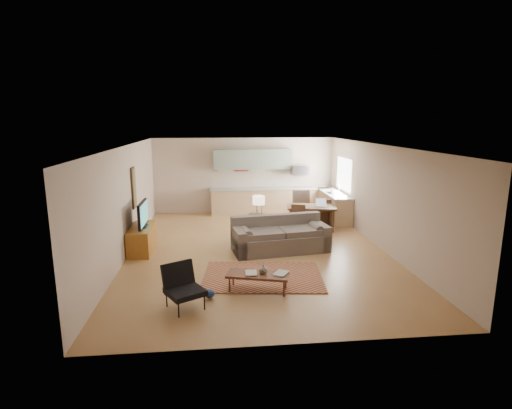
{
  "coord_description": "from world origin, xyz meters",
  "views": [
    {
      "loc": [
        -1.04,
        -9.87,
        3.31
      ],
      "look_at": [
        0.0,
        0.3,
        1.15
      ],
      "focal_mm": 28.0,
      "sensor_mm": 36.0,
      "label": 1
    }
  ],
  "objects": [
    {
      "name": "laptop",
      "position": [
        2.15,
        1.73,
        0.86
      ],
      "size": [
        0.33,
        0.26,
        0.23
      ],
      "primitive_type": null,
      "rotation": [
        0.0,
        0.0,
        -0.08
      ],
      "color": "#A5A8AD",
      "rests_on": "dining_table"
    },
    {
      "name": "room",
      "position": [
        0.0,
        0.0,
        1.35
      ],
      "size": [
        9.0,
        9.0,
        9.0
      ],
      "color": "#9C6E40",
      "rests_on": "ground"
    },
    {
      "name": "kitchen_range",
      "position": [
        2.0,
        4.18,
        0.45
      ],
      "size": [
        0.62,
        0.62,
        0.9
      ],
      "primitive_type": "cube",
      "color": "#A5A8AD",
      "rests_on": "ground"
    },
    {
      "name": "kitchen_counter_back",
      "position": [
        0.9,
        4.18,
        0.46
      ],
      "size": [
        4.26,
        0.64,
        0.92
      ],
      "primitive_type": null,
      "color": "tan",
      "rests_on": "ground"
    },
    {
      "name": "soap_bottle",
      "position": [
        2.83,
        2.86,
        1.02
      ],
      "size": [
        0.11,
        0.12,
        0.19
      ],
      "primitive_type": "imported",
      "rotation": [
        0.0,
        0.0,
        0.16
      ],
      "color": "beige",
      "rests_on": "kitchen_counter_right"
    },
    {
      "name": "book_a",
      "position": [
        -0.5,
        -2.52,
        0.38
      ],
      "size": [
        0.25,
        0.32,
        0.03
      ],
      "primitive_type": "imported",
      "rotation": [
        0.0,
        0.0,
        -0.05
      ],
      "color": "maroon",
      "rests_on": "coffee_table"
    },
    {
      "name": "dining_chair_near",
      "position": [
        1.32,
        1.28,
        0.44
      ],
      "size": [
        0.53,
        0.55,
        0.88
      ],
      "primitive_type": null,
      "rotation": [
        0.0,
        0.0,
        -0.31
      ],
      "color": "#3A2317",
      "rests_on": "floor"
    },
    {
      "name": "tv",
      "position": [
        -2.9,
        0.23,
        0.97
      ],
      "size": [
        0.11,
        1.08,
        0.65
      ],
      "primitive_type": null,
      "color": "black",
      "rests_on": "tv_credenza"
    },
    {
      "name": "book_b",
      "position": [
        0.1,
        -2.53,
        0.38
      ],
      "size": [
        0.52,
        0.53,
        0.02
      ],
      "primitive_type": "imported",
      "rotation": [
        0.0,
        0.0,
        -0.56
      ],
      "color": "navy",
      "rests_on": "coffee_table"
    },
    {
      "name": "table_lamp",
      "position": [
        0.15,
        1.03,
        0.98
      ],
      "size": [
        0.46,
        0.46,
        0.56
      ],
      "primitive_type": null,
      "rotation": [
        0.0,
        0.0,
        -0.54
      ],
      "color": "beige",
      "rests_on": "console_table"
    },
    {
      "name": "tv_credenza",
      "position": [
        -2.96,
        0.23,
        0.32
      ],
      "size": [
        0.54,
        1.41,
        0.65
      ],
      "primitive_type": null,
      "color": "brown",
      "rests_on": "floor"
    },
    {
      "name": "upper_cabinets",
      "position": [
        0.3,
        4.33,
        1.95
      ],
      "size": [
        2.8,
        0.34,
        0.7
      ],
      "primitive_type": "cube",
      "color": "gray",
      "rests_on": "room"
    },
    {
      "name": "wall_art_left",
      "position": [
        -3.21,
        0.9,
        1.55
      ],
      "size": [
        0.06,
        0.42,
        1.1
      ],
      "primitive_type": null,
      "color": "olive",
      "rests_on": "room"
    },
    {
      "name": "vase",
      "position": [
        -0.15,
        -2.51,
        0.45
      ],
      "size": [
        0.21,
        0.21,
        0.18
      ],
      "primitive_type": "imported",
      "rotation": [
        0.0,
        0.0,
        0.13
      ],
      "color": "black",
      "rests_on": "coffee_table"
    },
    {
      "name": "console_table",
      "position": [
        0.15,
        1.03,
        0.35
      ],
      "size": [
        0.71,
        0.61,
        0.7
      ],
      "primitive_type": null,
      "rotation": [
        0.0,
        0.0,
        -0.42
      ],
      "color": "#3A2317",
      "rests_on": "floor"
    },
    {
      "name": "dining_chair_far",
      "position": [
        2.4,
        2.38,
        0.44
      ],
      "size": [
        0.47,
        0.49,
        0.88
      ],
      "primitive_type": null,
      "rotation": [
        0.0,
        0.0,
        3.02
      ],
      "color": "#3A2317",
      "rests_on": "floor"
    },
    {
      "name": "kitchen_microwave",
      "position": [
        2.0,
        4.2,
        1.55
      ],
      "size": [
        0.62,
        0.4,
        0.35
      ],
      "primitive_type": "cube",
      "color": "#A5A8AD",
      "rests_on": "room"
    },
    {
      "name": "window_right",
      "position": [
        3.23,
        3.0,
        1.55
      ],
      "size": [
        0.02,
        1.4,
        1.05
      ],
      "primitive_type": "cube",
      "color": "white",
      "rests_on": "room"
    },
    {
      "name": "dining_table",
      "position": [
        1.86,
        1.83,
        0.37
      ],
      "size": [
        1.58,
        1.08,
        0.74
      ],
      "primitive_type": null,
      "rotation": [
        0.0,
        0.0,
        -0.17
      ],
      "color": "#3A2317",
      "rests_on": "floor"
    },
    {
      "name": "coffee_table",
      "position": [
        -0.26,
        -2.53,
        0.18
      ],
      "size": [
        1.31,
        0.79,
        0.37
      ],
      "primitive_type": null,
      "rotation": [
        0.0,
        0.0,
        -0.26
      ],
      "color": "#4F2919",
      "rests_on": "floor"
    },
    {
      "name": "armchair",
      "position": [
        -1.63,
        -3.14,
        0.4
      ],
      "size": [
        0.95,
        0.95,
        0.8
      ],
      "primitive_type": null,
      "rotation": [
        0.0,
        0.0,
        0.52
      ],
      "color": "black",
      "rests_on": "floor"
    },
    {
      "name": "sofa",
      "position": [
        0.59,
        -0.12,
        0.44
      ],
      "size": [
        2.68,
        1.48,
        0.88
      ],
      "primitive_type": null,
      "rotation": [
        0.0,
        0.0,
        0.15
      ],
      "color": "#5C524B",
      "rests_on": "floor"
    },
    {
      "name": "rug",
      "position": [
        -0.07,
        -1.82,
        0.01
      ],
      "size": [
        2.71,
        2.02,
        0.02
      ],
      "primitive_type": "cube",
      "rotation": [
        0.0,
        0.0,
        -0.11
      ],
      "color": "maroon",
      "rests_on": "floor"
    },
    {
      "name": "kitchen_counter_right",
      "position": [
        2.93,
        3.0,
        0.46
      ],
      "size": [
        0.64,
        2.26,
        0.92
      ],
      "primitive_type": null,
      "color": "tan",
      "rests_on": "ground"
    },
    {
      "name": "triptych",
      "position": [
        -0.1,
        4.47,
        1.75
      ],
      "size": [
        1.7,
        0.04,
        0.5
      ],
      "primitive_type": null,
      "color": "beige",
      "rests_on": "room"
    }
  ]
}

